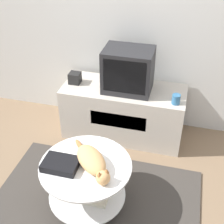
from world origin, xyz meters
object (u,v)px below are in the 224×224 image
object	(u,v)px
dvd_box	(61,164)
cat	(92,161)
tv	(128,70)
speaker	(75,78)

from	to	relation	value
dvd_box	cat	distance (m)	0.25
tv	dvd_box	world-z (taller)	tv
speaker	dvd_box	xyz separation A→B (m)	(0.29, -1.14, -0.12)
speaker	dvd_box	size ratio (longest dim) A/B	0.42
tv	cat	distance (m)	1.11
dvd_box	cat	size ratio (longest dim) A/B	0.60
tv	dvd_box	size ratio (longest dim) A/B	1.78
speaker	cat	xyz separation A→B (m)	(0.53, -1.08, -0.09)
speaker	tv	bearing A→B (deg)	0.65
speaker	cat	distance (m)	1.21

